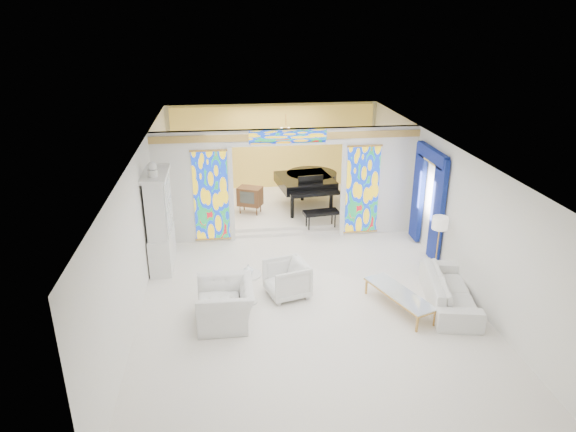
{
  "coord_description": "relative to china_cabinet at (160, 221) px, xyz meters",
  "views": [
    {
      "loc": [
        -1.59,
        -10.93,
        5.75
      ],
      "look_at": [
        -0.21,
        0.2,
        1.31
      ],
      "focal_mm": 32.0,
      "sensor_mm": 36.0,
      "label": 1
    }
  ],
  "objects": [
    {
      "name": "gold_curtain_back",
      "position": [
        3.22,
        5.28,
        0.33
      ],
      "size": [
        6.7,
        0.1,
        2.9
      ],
      "primitive_type": "cube",
      "color": "#EDD552",
      "rests_on": "wall_back"
    },
    {
      "name": "ceiling",
      "position": [
        3.22,
        -0.6,
        1.83
      ],
      "size": [
        7.0,
        12.0,
        0.02
      ],
      "primitive_type": "cube",
      "color": "white",
      "rests_on": "wall_back"
    },
    {
      "name": "wall_left",
      "position": [
        -0.28,
        -0.6,
        0.33
      ],
      "size": [
        0.02,
        12.0,
        3.0
      ],
      "primitive_type": "cube",
      "color": "white",
      "rests_on": "floor"
    },
    {
      "name": "vase",
      "position": [
        1.98,
        -1.96,
        -0.39
      ],
      "size": [
        0.22,
        0.22,
        0.21
      ],
      "primitive_type": "imported",
      "rotation": [
        0.0,
        0.0,
        0.08
      ],
      "color": "white",
      "rests_on": "side_table"
    },
    {
      "name": "wall_front",
      "position": [
        3.22,
        -6.6,
        0.33
      ],
      "size": [
        7.0,
        0.02,
        3.0
      ],
      "primitive_type": "cube",
      "color": "white",
      "rests_on": "floor"
    },
    {
      "name": "alcove_platform",
      "position": [
        3.22,
        3.5,
        -1.08
      ],
      "size": [
        6.8,
        3.8,
        0.18
      ],
      "primitive_type": "cube",
      "color": "white",
      "rests_on": "floor"
    },
    {
      "name": "wall_back",
      "position": [
        3.22,
        5.4,
        0.33
      ],
      "size": [
        7.0,
        0.02,
        3.0
      ],
      "primitive_type": "cube",
      "color": "white",
      "rests_on": "floor"
    },
    {
      "name": "floor_lamp",
      "position": [
        6.39,
        -1.25,
        0.07
      ],
      "size": [
        0.4,
        0.4,
        1.46
      ],
      "rotation": [
        0.0,
        0.0,
        0.14
      ],
      "color": "#BE8D42",
      "rests_on": "floor"
    },
    {
      "name": "coffee_table",
      "position": [
        5.05,
        -2.63,
        -0.81
      ],
      "size": [
        1.13,
        1.84,
        0.39
      ],
      "rotation": [
        0.0,
        0.0,
        0.36
      ],
      "color": "white",
      "rests_on": "floor"
    },
    {
      "name": "china_cabinet",
      "position": [
        0.0,
        0.0,
        0.0
      ],
      "size": [
        0.56,
        1.46,
        2.72
      ],
      "color": "silver",
      "rests_on": "floor"
    },
    {
      "name": "stained_glass_left",
      "position": [
        1.19,
        1.29,
        0.13
      ],
      "size": [
        0.9,
        0.04,
        2.4
      ],
      "primitive_type": "cube",
      "color": "gold",
      "rests_on": "partition_wall"
    },
    {
      "name": "side_table",
      "position": [
        1.98,
        -1.96,
        -0.73
      ],
      "size": [
        0.61,
        0.61,
        0.67
      ],
      "rotation": [
        0.0,
        0.0,
        -0.13
      ],
      "color": "silver",
      "rests_on": "floor"
    },
    {
      "name": "stained_glass_right",
      "position": [
        5.25,
        1.29,
        0.13
      ],
      "size": [
        0.9,
        0.04,
        2.4
      ],
      "primitive_type": "cube",
      "color": "gold",
      "rests_on": "partition_wall"
    },
    {
      "name": "partition_wall",
      "position": [
        3.22,
        1.4,
        0.48
      ],
      "size": [
        7.0,
        0.22,
        3.0
      ],
      "color": "white",
      "rests_on": "floor"
    },
    {
      "name": "chandelier",
      "position": [
        3.42,
        3.4,
        1.38
      ],
      "size": [
        0.48,
        0.48,
        0.3
      ],
      "primitive_type": "cylinder",
      "color": "#BE8D42",
      "rests_on": "ceiling"
    },
    {
      "name": "tv_console",
      "position": [
        2.27,
        2.86,
        -0.47
      ],
      "size": [
        0.82,
        0.71,
        0.8
      ],
      "rotation": [
        0.0,
        0.0,
        -0.42
      ],
      "color": "brown",
      "rests_on": "alcove_platform"
    },
    {
      "name": "blue_drapes",
      "position": [
        6.62,
        0.1,
        0.41
      ],
      "size": [
        0.14,
        1.85,
        2.65
      ],
      "color": "navy",
      "rests_on": "wall_right"
    },
    {
      "name": "grand_piano",
      "position": [
        4.09,
        3.24,
        -0.18
      ],
      "size": [
        2.02,
        3.14,
        1.19
      ],
      "rotation": [
        0.0,
        0.0,
        0.13
      ],
      "color": "black",
      "rests_on": "alcove_platform"
    },
    {
      "name": "floor",
      "position": [
        3.22,
        -0.6,
        -1.17
      ],
      "size": [
        12.0,
        12.0,
        0.0
      ],
      "primitive_type": "plane",
      "color": "white",
      "rests_on": "ground"
    },
    {
      "name": "wall_right",
      "position": [
        6.72,
        -0.6,
        0.33
      ],
      "size": [
        0.02,
        12.0,
        3.0
      ],
      "primitive_type": "cube",
      "color": "white",
      "rests_on": "floor"
    },
    {
      "name": "armchair_left",
      "position": [
        1.48,
        -2.65,
        -0.76
      ],
      "size": [
        1.11,
        1.27,
        0.82
      ],
      "primitive_type": "imported",
      "rotation": [
        0.0,
        0.0,
        -1.56
      ],
      "color": "silver",
      "rests_on": "floor"
    },
    {
      "name": "sofa",
      "position": [
        6.17,
        -2.57,
        -0.83
      ],
      "size": [
        1.34,
        2.42,
        0.67
      ],
      "primitive_type": "imported",
      "rotation": [
        0.0,
        0.0,
        1.37
      ],
      "color": "white",
      "rests_on": "floor"
    },
    {
      "name": "armchair_right",
      "position": [
        2.81,
        -1.78,
        -0.78
      ],
      "size": [
        1.05,
        1.04,
        0.79
      ],
      "primitive_type": "imported",
      "rotation": [
        0.0,
        0.0,
        -1.31
      ],
      "color": "white",
      "rests_on": "floor"
    },
    {
      "name": "stained_glass_transom",
      "position": [
        3.22,
        1.29,
        1.65
      ],
      "size": [
        2.0,
        0.04,
        0.34
      ],
      "primitive_type": "cube",
      "color": "gold",
      "rests_on": "partition_wall"
    }
  ]
}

